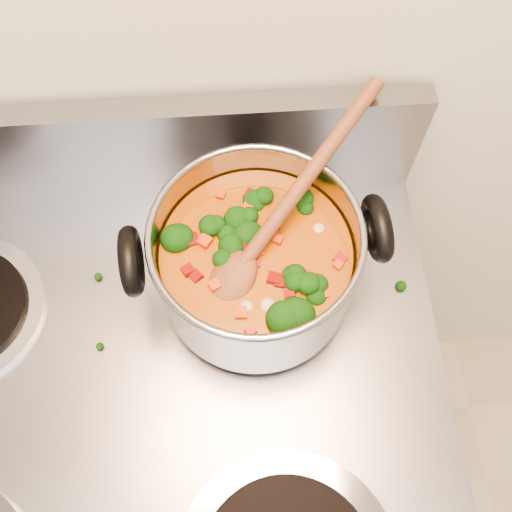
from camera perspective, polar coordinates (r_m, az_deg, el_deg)
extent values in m
cube|color=gray|center=(1.13, -8.74, -20.37)|extent=(0.77, 0.67, 0.92)
cube|color=gray|center=(0.73, -14.62, 9.81)|extent=(0.77, 0.03, 0.16)
cylinder|color=#A5A5AD|center=(0.70, 0.88, -3.52)|extent=(0.19, 0.19, 0.01)
cylinder|color=black|center=(0.70, 0.89, -3.27)|extent=(0.15, 0.15, 0.01)
cylinder|color=#94959C|center=(0.64, 0.00, -0.43)|extent=(0.23, 0.23, 0.12)
torus|color=#94959C|center=(0.58, 0.00, 2.15)|extent=(0.23, 0.23, 0.01)
cylinder|color=#9A4E0E|center=(0.65, 0.00, -1.16)|extent=(0.21, 0.21, 0.08)
torus|color=black|center=(0.61, -12.35, -0.50)|extent=(0.03, 0.08, 0.08)
torus|color=black|center=(0.62, 12.02, 2.73)|extent=(0.03, 0.08, 0.08)
ellipsoid|color=black|center=(0.61, -0.81, -0.54)|extent=(0.04, 0.04, 0.03)
ellipsoid|color=black|center=(0.59, -0.15, -4.65)|extent=(0.04, 0.04, 0.03)
ellipsoid|color=black|center=(0.63, -3.66, 2.87)|extent=(0.04, 0.04, 0.03)
ellipsoid|color=black|center=(0.59, -5.02, -6.16)|extent=(0.04, 0.04, 0.03)
ellipsoid|color=black|center=(0.60, -5.64, -3.72)|extent=(0.04, 0.04, 0.03)
ellipsoid|color=black|center=(0.64, 6.53, 4.53)|extent=(0.04, 0.04, 0.03)
ellipsoid|color=black|center=(0.63, 8.36, 1.01)|extent=(0.04, 0.04, 0.03)
ellipsoid|color=black|center=(0.60, -6.02, -4.69)|extent=(0.04, 0.04, 0.03)
ellipsoid|color=black|center=(0.59, 3.30, -6.44)|extent=(0.04, 0.04, 0.03)
ellipsoid|color=maroon|center=(0.61, 3.11, -0.43)|extent=(0.01, 0.01, 0.01)
ellipsoid|color=maroon|center=(0.64, -3.15, 4.62)|extent=(0.01, 0.01, 0.01)
ellipsoid|color=maroon|center=(0.61, 7.39, -2.19)|extent=(0.01, 0.01, 0.01)
ellipsoid|color=maroon|center=(0.62, -6.93, 0.24)|extent=(0.01, 0.01, 0.01)
ellipsoid|color=maroon|center=(0.64, 1.79, 4.54)|extent=(0.01, 0.01, 0.01)
ellipsoid|color=maroon|center=(0.60, 5.18, -3.23)|extent=(0.01, 0.01, 0.01)
ellipsoid|color=maroon|center=(0.62, 1.19, 1.51)|extent=(0.01, 0.01, 0.01)
ellipsoid|color=maroon|center=(0.66, 3.15, 7.01)|extent=(0.01, 0.01, 0.01)
ellipsoid|color=maroon|center=(0.63, 3.87, 2.09)|extent=(0.01, 0.01, 0.01)
ellipsoid|color=maroon|center=(0.59, -0.40, -4.68)|extent=(0.01, 0.01, 0.01)
ellipsoid|color=maroon|center=(0.60, 6.20, -3.69)|extent=(0.01, 0.01, 0.01)
ellipsoid|color=maroon|center=(0.66, 1.33, 7.50)|extent=(0.01, 0.01, 0.01)
ellipsoid|color=red|center=(0.62, -2.84, 1.36)|extent=(0.01, 0.01, 0.01)
ellipsoid|color=red|center=(0.60, -5.42, -2.67)|extent=(0.01, 0.01, 0.01)
ellipsoid|color=red|center=(0.60, 5.39, -3.74)|extent=(0.01, 0.01, 0.01)
ellipsoid|color=red|center=(0.61, 1.79, -0.30)|extent=(0.01, 0.01, 0.01)
ellipsoid|color=red|center=(0.65, 3.68, 6.35)|extent=(0.01, 0.01, 0.01)
ellipsoid|color=red|center=(0.59, 3.68, -5.36)|extent=(0.01, 0.01, 0.01)
ellipsoid|color=red|center=(0.61, -6.83, -1.45)|extent=(0.01, 0.01, 0.01)
ellipsoid|color=red|center=(0.64, 3.05, 4.64)|extent=(0.01, 0.01, 0.01)
ellipsoid|color=red|center=(0.61, 3.34, -1.66)|extent=(0.01, 0.01, 0.01)
ellipsoid|color=red|center=(0.62, -1.92, 1.55)|extent=(0.01, 0.01, 0.01)
ellipsoid|color=red|center=(0.60, -1.27, -2.72)|extent=(0.01, 0.01, 0.01)
ellipsoid|color=red|center=(0.63, 2.41, 3.55)|extent=(0.01, 0.01, 0.01)
ellipsoid|color=tan|center=(0.64, 3.17, 4.72)|extent=(0.02, 0.02, 0.01)
ellipsoid|color=tan|center=(0.65, -1.28, 5.73)|extent=(0.02, 0.02, 0.01)
ellipsoid|color=tan|center=(0.65, -6.07, 5.15)|extent=(0.02, 0.02, 0.01)
ellipsoid|color=tan|center=(0.59, -2.49, -5.98)|extent=(0.02, 0.02, 0.01)
ellipsoid|color=tan|center=(0.59, 2.46, -4.94)|extent=(0.02, 0.02, 0.01)
ellipsoid|color=tan|center=(0.65, -2.97, 6.01)|extent=(0.02, 0.02, 0.01)
ellipsoid|color=brown|center=(0.60, -2.64, -2.63)|extent=(0.09, 0.09, 0.04)
cylinder|color=brown|center=(0.62, 4.91, 7.54)|extent=(0.19, 0.21, 0.09)
ellipsoid|color=black|center=(0.78, 7.39, 6.69)|extent=(0.01, 0.01, 0.01)
ellipsoid|color=black|center=(0.77, 3.76, 6.53)|extent=(0.01, 0.01, 0.01)
ellipsoid|color=black|center=(0.76, 14.38, 2.09)|extent=(0.01, 0.01, 0.01)
ellipsoid|color=black|center=(0.77, 2.03, 6.44)|extent=(0.01, 0.01, 0.01)
ellipsoid|color=black|center=(0.78, 7.34, 6.65)|extent=(0.01, 0.01, 0.01)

